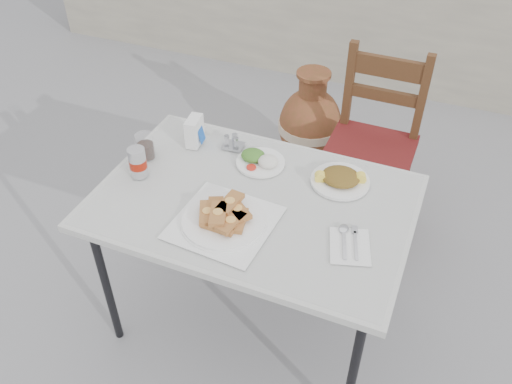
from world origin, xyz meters
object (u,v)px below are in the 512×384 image
at_px(pide_plate, 224,216).
at_px(salad_rice_plate, 260,160).
at_px(salad_chopped_plate, 340,178).
at_px(condiment_caddy, 233,143).
at_px(soda_can, 138,162).
at_px(cola_glass, 146,147).
at_px(cafe_table, 253,209).
at_px(terracotta_urn, 310,126).
at_px(napkin_holder, 194,131).
at_px(chair, 372,145).

height_order(pide_plate, salad_rice_plate, pide_plate).
xyz_separation_m(salad_chopped_plate, condiment_caddy, (-0.53, 0.07, 0.00)).
height_order(soda_can, cola_glass, soda_can).
bearing_deg(cafe_table, salad_chopped_plate, 37.91).
bearing_deg(terracotta_urn, cafe_table, -84.16).
relative_size(salad_chopped_plate, napkin_holder, 1.90).
distance_m(salad_chopped_plate, terracotta_urn, 1.23).
bearing_deg(salad_chopped_plate, cola_glass, -170.24).
xyz_separation_m(salad_chopped_plate, napkin_holder, (-0.70, 0.03, 0.05)).
relative_size(chair, terracotta_urn, 1.46).
height_order(pide_plate, condiment_caddy, pide_plate).
bearing_deg(salad_chopped_plate, cafe_table, -142.09).
distance_m(condiment_caddy, chair, 0.87).
bearing_deg(terracotta_urn, cola_glass, -109.58).
height_order(pide_plate, terracotta_urn, pide_plate).
relative_size(pide_plate, terracotta_urn, 0.57).
xyz_separation_m(pide_plate, salad_rice_plate, (-0.01, 0.41, -0.01)).
bearing_deg(soda_can, salad_rice_plate, 30.82).
height_order(cafe_table, salad_chopped_plate, salad_chopped_plate).
bearing_deg(napkin_holder, terracotta_urn, 68.41).
bearing_deg(terracotta_urn, condiment_caddy, -95.42).
bearing_deg(soda_can, pide_plate, -16.60).
distance_m(soda_can, condiment_caddy, 0.45).
relative_size(cafe_table, pide_plate, 3.25).
xyz_separation_m(salad_chopped_plate, chair, (0.02, 0.68, -0.27)).
distance_m(soda_can, terracotta_urn, 1.47).
bearing_deg(condiment_caddy, salad_rice_plate, -23.38).
bearing_deg(cola_glass, pide_plate, -27.74).
bearing_deg(cafe_table, soda_can, -175.75).
bearing_deg(salad_chopped_plate, salad_rice_plate, -179.38).
bearing_deg(salad_rice_plate, cafe_table, -74.96).
relative_size(cafe_table, salad_rice_plate, 5.95).
distance_m(salad_rice_plate, chair, 0.83).
relative_size(salad_chopped_plate, condiment_caddy, 2.54).
bearing_deg(salad_chopped_plate, condiment_caddy, 172.86).
height_order(soda_can, terracotta_urn, soda_can).
height_order(cola_glass, napkin_holder, napkin_holder).
bearing_deg(salad_rice_plate, napkin_holder, 174.38).
distance_m(soda_can, napkin_holder, 0.33).
height_order(salad_chopped_plate, condiment_caddy, condiment_caddy).
xyz_separation_m(salad_rice_plate, chair, (0.38, 0.69, -0.27)).
relative_size(soda_can, condiment_caddy, 1.36).
relative_size(cola_glass, napkin_holder, 0.87).
bearing_deg(salad_chopped_plate, napkin_holder, 177.61).
height_order(salad_chopped_plate, cola_glass, cola_glass).
distance_m(cafe_table, cola_glass, 0.57).
height_order(salad_rice_plate, condiment_caddy, condiment_caddy).
xyz_separation_m(cafe_table, salad_chopped_plate, (0.30, 0.24, 0.08)).
xyz_separation_m(pide_plate, chair, (0.37, 1.10, -0.29)).
relative_size(pide_plate, soda_can, 2.95).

